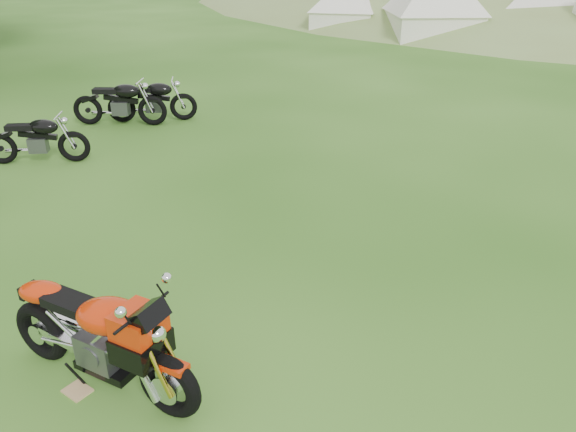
% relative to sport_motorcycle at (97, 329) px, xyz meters
% --- Properties ---
extents(ground, '(120.00, 120.00, 0.00)m').
position_rel_sport_motorcycle_xyz_m(ground, '(1.21, 1.94, -0.63)').
color(ground, '#225011').
rests_on(ground, ground).
extents(sport_motorcycle, '(2.16, 1.20, 1.26)m').
position_rel_sport_motorcycle_xyz_m(sport_motorcycle, '(0.00, 0.00, 0.00)').
color(sport_motorcycle, red).
rests_on(sport_motorcycle, ground).
extents(plywood_board, '(0.30, 0.28, 0.02)m').
position_rel_sport_motorcycle_xyz_m(plywood_board, '(-0.22, -0.15, -0.62)').
color(plywood_board, tan).
rests_on(plywood_board, ground).
extents(vintage_moto_a, '(1.88, 0.86, 0.97)m').
position_rel_sport_motorcycle_xyz_m(vintage_moto_a, '(-3.76, 5.31, -0.15)').
color(vintage_moto_a, black).
rests_on(vintage_moto_a, ground).
extents(vintage_moto_c, '(2.07, 0.70, 1.07)m').
position_rel_sport_motorcycle_xyz_m(vintage_moto_c, '(-3.24, 7.79, -0.10)').
color(vintage_moto_c, black).
rests_on(vintage_moto_c, ground).
extents(vintage_moto_d, '(1.98, 0.96, 1.02)m').
position_rel_sport_motorcycle_xyz_m(vintage_moto_d, '(-2.63, 8.18, -0.12)').
color(vintage_moto_d, black).
rests_on(vintage_moto_d, ground).
extents(tent_left, '(2.88, 2.88, 2.37)m').
position_rel_sport_motorcycle_xyz_m(tent_left, '(0.70, 23.69, 0.55)').
color(tent_left, white).
rests_on(tent_left, ground).
extents(tent_mid, '(4.00, 4.00, 2.94)m').
position_rel_sport_motorcycle_xyz_m(tent_mid, '(4.57, 21.49, 0.84)').
color(tent_mid, white).
rests_on(tent_mid, ground).
extents(tent_right, '(4.22, 4.22, 2.97)m').
position_rel_sport_motorcycle_xyz_m(tent_right, '(9.39, 22.41, 0.85)').
color(tent_right, white).
rests_on(tent_right, ground).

